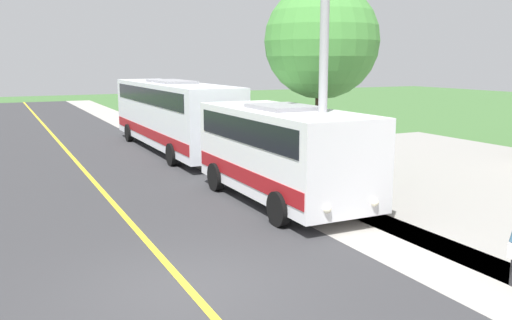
{
  "coord_description": "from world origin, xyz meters",
  "views": [
    {
      "loc": [
        2.98,
        8.93,
        4.11
      ],
      "look_at": [
        -3.5,
        -4.25,
        1.4
      ],
      "focal_mm": 37.84,
      "sensor_mm": 36.0,
      "label": 1
    }
  ],
  "objects_px": {
    "transit_bus_rear": "(172,112)",
    "street_light_pole": "(320,47)",
    "shuttle_bus_front": "(282,149)",
    "tree_curbside": "(322,42)"
  },
  "relations": [
    {
      "from": "street_light_pole",
      "to": "tree_curbside",
      "type": "relative_size",
      "value": 1.2
    },
    {
      "from": "transit_bus_rear",
      "to": "shuttle_bus_front",
      "type": "bearing_deg",
      "value": 90.36
    },
    {
      "from": "tree_curbside",
      "to": "street_light_pole",
      "type": "bearing_deg",
      "value": 56.57
    },
    {
      "from": "shuttle_bus_front",
      "to": "transit_bus_rear",
      "type": "bearing_deg",
      "value": -89.64
    },
    {
      "from": "shuttle_bus_front",
      "to": "street_light_pole",
      "type": "xyz_separation_m",
      "value": [
        -0.32,
        1.41,
        2.89
      ]
    },
    {
      "from": "transit_bus_rear",
      "to": "tree_curbside",
      "type": "distance_m",
      "value": 9.03
    },
    {
      "from": "transit_bus_rear",
      "to": "street_light_pole",
      "type": "relative_size",
      "value": 1.47
    },
    {
      "from": "shuttle_bus_front",
      "to": "transit_bus_rear",
      "type": "distance_m",
      "value": 10.42
    },
    {
      "from": "shuttle_bus_front",
      "to": "transit_bus_rear",
      "type": "height_order",
      "value": "transit_bus_rear"
    },
    {
      "from": "tree_curbside",
      "to": "shuttle_bus_front",
      "type": "bearing_deg",
      "value": 40.3
    }
  ]
}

